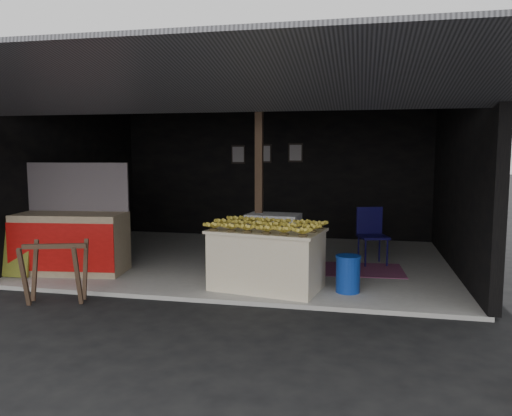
% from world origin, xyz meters
% --- Properties ---
extents(ground, '(80.00, 80.00, 0.00)m').
position_xyz_m(ground, '(0.00, 0.00, 0.00)').
color(ground, black).
rests_on(ground, ground).
extents(concrete_slab, '(7.00, 5.00, 0.06)m').
position_xyz_m(concrete_slab, '(0.00, 2.50, 0.03)').
color(concrete_slab, gray).
rests_on(concrete_slab, ground).
extents(shophouse, '(7.40, 7.29, 3.02)m').
position_xyz_m(shophouse, '(0.00, 2.82, 2.10)').
color(shophouse, black).
rests_on(shophouse, ground).
extents(banana_table, '(1.67, 1.19, 0.84)m').
position_xyz_m(banana_table, '(0.67, 0.66, 0.48)').
color(banana_table, beige).
rests_on(banana_table, concrete_slab).
extents(banana_pile, '(1.53, 1.08, 0.17)m').
position_xyz_m(banana_pile, '(0.67, 0.66, 0.98)').
color(banana_pile, gold).
rests_on(banana_pile, banana_table).
extents(white_crate, '(0.87, 0.63, 0.92)m').
position_xyz_m(white_crate, '(0.57, 1.75, 0.52)').
color(white_crate, white).
rests_on(white_crate, concrete_slab).
extents(neighbor_stall, '(1.76, 0.96, 1.74)m').
position_xyz_m(neighbor_stall, '(-2.55, 0.95, 0.58)').
color(neighbor_stall, '#998466').
rests_on(neighbor_stall, concrete_slab).
extents(green_signboard, '(0.61, 0.22, 0.90)m').
position_xyz_m(green_signboard, '(-3.29, 0.52, 0.51)').
color(green_signboard, black).
rests_on(green_signboard, concrete_slab).
extents(sawhorse, '(0.88, 0.87, 0.79)m').
position_xyz_m(sawhorse, '(-1.92, -0.42, 0.50)').
color(sawhorse, '#493124').
rests_on(sawhorse, ground).
extents(water_barrel, '(0.33, 0.33, 0.48)m').
position_xyz_m(water_barrel, '(1.79, 0.71, 0.30)').
color(water_barrel, navy).
rests_on(water_barrel, concrete_slab).
extents(plastic_chair, '(0.57, 0.57, 0.96)m').
position_xyz_m(plastic_chair, '(2.12, 2.61, 0.63)').
color(plastic_chair, '#0C0A38').
rests_on(plastic_chair, concrete_slab).
extents(magenta_rug, '(1.56, 1.10, 0.01)m').
position_xyz_m(magenta_rug, '(1.89, 2.04, 0.07)').
color(magenta_rug, '#74194F').
rests_on(magenta_rug, concrete_slab).
extents(picture_frames, '(1.62, 0.04, 0.46)m').
position_xyz_m(picture_frames, '(-0.17, 4.89, 1.93)').
color(picture_frames, black).
rests_on(picture_frames, shophouse).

